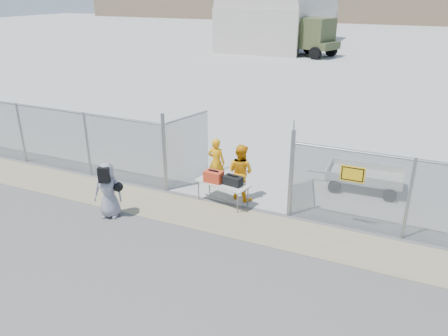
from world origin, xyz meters
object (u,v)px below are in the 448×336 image
at_px(security_worker_left, 216,162).
at_px(security_worker_right, 241,172).
at_px(visitor, 108,190).
at_px(folding_table, 223,193).
at_px(utility_trailer, 364,178).

distance_m(security_worker_left, security_worker_right, 1.23).
distance_m(security_worker_left, visitor, 3.62).
bearing_deg(visitor, folding_table, 18.73).
bearing_deg(security_worker_left, folding_table, 122.49).
xyz_separation_m(security_worker_right, utility_trailer, (3.33, 2.21, -0.50)).
relative_size(security_worker_left, visitor, 0.99).
height_order(security_worker_left, visitor, visitor).
xyz_separation_m(visitor, utility_trailer, (6.22, 4.75, -0.44)).
height_order(folding_table, security_worker_right, security_worker_right).
relative_size(security_worker_right, visitor, 1.08).
relative_size(folding_table, security_worker_left, 1.01).
relative_size(security_worker_left, utility_trailer, 0.53).
bearing_deg(utility_trailer, visitor, -144.78).
distance_m(folding_table, visitor, 3.28).
bearing_deg(utility_trailer, folding_table, -145.39).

